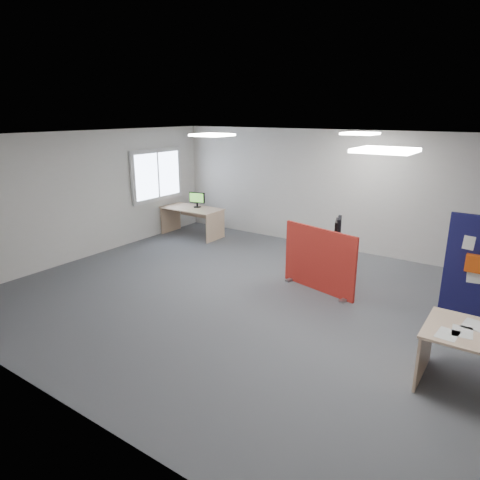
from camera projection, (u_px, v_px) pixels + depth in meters
The scene contains 11 objects.
floor at pixel (267, 302), 7.17m from camera, with size 9.00×9.00×0.00m, color #515358.
ceiling at pixel (271, 137), 6.40m from camera, with size 9.00×7.00×0.02m, color white.
wall_back at pixel (349, 192), 9.55m from camera, with size 9.00×0.02×2.70m, color silver.
wall_front at pixel (79, 302), 4.02m from camera, with size 9.00×0.02×2.70m, color silver.
wall_left at pixel (89, 195), 9.22m from camera, with size 0.02×7.00×2.70m, color silver.
window at pixel (157, 175), 10.71m from camera, with size 0.06×1.70×1.30m.
ceiling_lights at pixel (310, 138), 6.75m from camera, with size 4.10×4.10×0.04m.
red_divider at pixel (319, 260), 7.52m from camera, with size 1.49×0.42×1.14m.
second_desk at pixel (193, 214), 10.93m from camera, with size 1.56×0.78×0.73m.
monitor_second at pixel (197, 199), 10.86m from camera, with size 0.42×0.19×0.38m.
office_chair at pixel (329, 244), 8.08m from camera, with size 0.78×0.75×1.17m.
Camera 1 is at (3.33, -5.68, 3.06)m, focal length 32.00 mm.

